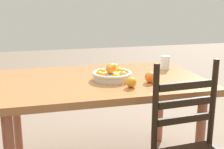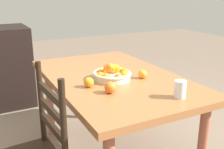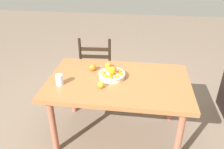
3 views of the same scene
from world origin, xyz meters
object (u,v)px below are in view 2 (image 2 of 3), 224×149
cabinet (9,66)px  fruit_bowl (112,74)px  dining_table (113,86)px  drinking_glass (180,89)px  orange_loose_2 (89,82)px  orange_loose_1 (142,74)px  orange_loose_0 (110,88)px

cabinet → fruit_bowl: size_ratio=3.33×
dining_table → drinking_glass: size_ratio=13.44×
dining_table → orange_loose_2: orange_loose_2 is taller
drinking_glass → cabinet: bearing=18.7°
fruit_bowl → orange_loose_1: (-0.08, -0.22, -0.01)m
orange_loose_2 → drinking_glass: size_ratio=0.63×
cabinet → orange_loose_0: 2.09m
fruit_bowl → orange_loose_2: 0.24m
cabinet → drinking_glass: bearing=-162.0°
orange_loose_1 → cabinet: bearing=22.9°
orange_loose_0 → drinking_glass: (-0.28, -0.36, 0.02)m
drinking_glass → dining_table: bearing=15.8°
orange_loose_0 → drinking_glass: size_ratio=0.69×
dining_table → orange_loose_0: bearing=150.0°
orange_loose_0 → drinking_glass: 0.45m
orange_loose_0 → cabinet: bearing=11.7°
fruit_bowl → orange_loose_2: fruit_bowl is taller
orange_loose_1 → dining_table: bearing=48.0°
orange_loose_0 → orange_loose_1: bearing=-65.6°
cabinet → fruit_bowl: bearing=-163.1°
dining_table → fruit_bowl: bearing=149.3°
dining_table → cabinet: bearing=19.7°
dining_table → orange_loose_1: size_ratio=22.09×
orange_loose_2 → drinking_glass: 0.63m
cabinet → orange_loose_1: size_ratio=14.16×
orange_loose_1 → orange_loose_2: size_ratio=0.97×
fruit_bowl → dining_table: bearing=-30.7°
fruit_bowl → orange_loose_1: 0.24m
dining_table → orange_loose_1: orange_loose_1 is taller
orange_loose_0 → drinking_glass: bearing=-127.6°
orange_loose_1 → drinking_glass: (-0.44, 0.01, 0.02)m
orange_loose_0 → dining_table: bearing=-30.0°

